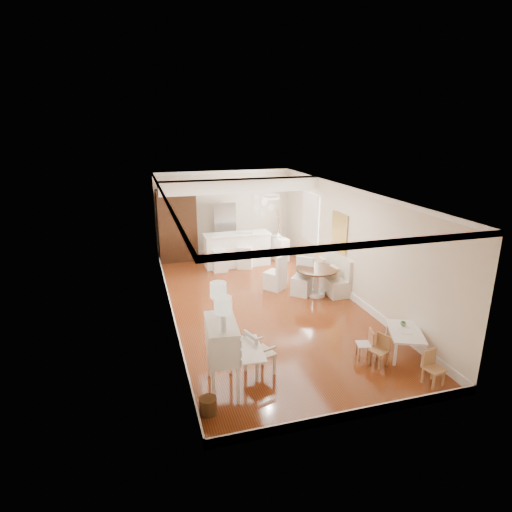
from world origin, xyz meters
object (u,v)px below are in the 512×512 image
gustavian_armchair (260,352)px  slip_chair_far (275,272)px  secretary_bureau (222,356)px  bar_stool_left (219,254)px  slip_chair_near (302,277)px  kids_table (404,342)px  kids_chair_a (379,351)px  fridge (235,229)px  kids_chair_c (434,368)px  bar_stool_right (245,251)px  wicker_basket (208,406)px  kids_chair_b (364,344)px  pantry_cabinet (177,225)px  dining_table (316,282)px  breakfast_counter (237,250)px  sideboard (279,248)px

gustavian_armchair → slip_chair_far: size_ratio=0.86×
secretary_bureau → bar_stool_left: (1.16, 5.90, -0.10)m
slip_chair_near → kids_table: bearing=-35.7°
kids_chair_a → fridge: size_ratio=0.33×
secretary_bureau → kids_table: size_ratio=1.25×
kids_chair_c → bar_stool_right: 7.02m
wicker_basket → kids_table: bearing=10.0°
slip_chair_near → kids_chair_b: bearing=-49.4°
pantry_cabinet → slip_chair_far: bearing=-56.4°
dining_table → slip_chair_near: 0.39m
kids_table → fridge: size_ratio=0.55×
dining_table → bar_stool_right: (-1.19, 2.65, 0.18)m
secretary_bureau → fridge: bearing=79.7°
gustavian_armchair → fridge: (1.27, 7.04, 0.48)m
kids_chair_a → kids_chair_c: 0.98m
fridge → breakfast_counter: bearing=-100.8°
kids_chair_a → fridge: bearing=165.2°
fridge → dining_table: bearing=-73.6°
kids_chair_c → dining_table: dining_table is taller
pantry_cabinet → fridge: bearing=-0.9°
pantry_cabinet → kids_table: bearing=-64.1°
bar_stool_right → sideboard: (1.27, 0.50, -0.17)m
kids_chair_a → sideboard: size_ratio=0.76×
bar_stool_right → fridge: fridge is taller
kids_table → kids_chair_c: kids_chair_c is taller
kids_table → dining_table: size_ratio=0.92×
wicker_basket → slip_chair_far: slip_chair_far is taller
kids_chair_a → sideboard: 6.56m
slip_chair_far → breakfast_counter: 2.27m
kids_chair_c → kids_chair_a: bearing=114.9°
dining_table → gustavian_armchair: bearing=-128.6°
kids_chair_c → bar_stool_left: size_ratio=0.59×
slip_chair_near → gustavian_armchair: bearing=-81.7°
wicker_basket → fridge: 8.26m
sideboard → kids_chair_a: bearing=-103.0°
bar_stool_left → breakfast_counter: bearing=30.2°
wicker_basket → bar_stool_right: size_ratio=0.25×
wicker_basket → sideboard: 7.91m
gustavian_armchair → dining_table: bearing=-56.2°
kids_table → kids_chair_b: (-0.82, 0.09, 0.04)m
slip_chair_far → bar_stool_left: bar_stool_left is taller
kids_chair_a → bar_stool_right: 6.13m
breakfast_counter → fridge: (0.20, 1.05, 0.39)m
slip_chair_far → bar_stool_right: bearing=-119.0°
kids_table → dining_table: bearing=97.6°
kids_chair_a → bar_stool_right: (-0.93, 6.06, 0.25)m
slip_chair_near → dining_table: bearing=15.6°
dining_table → slip_chair_near: (-0.33, 0.16, 0.12)m
gustavian_armchair → slip_chair_near: 3.84m
dining_table → sideboard: (0.08, 3.15, 0.01)m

